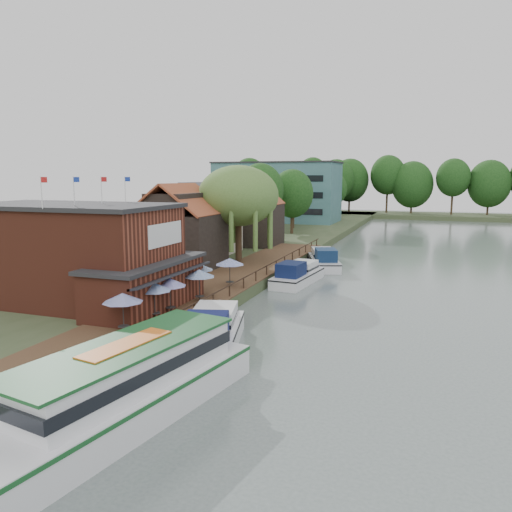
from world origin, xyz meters
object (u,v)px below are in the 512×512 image
(hotel_block, at_px, (277,192))
(umbrella_1, at_px, (155,301))
(cruiser_0, at_px, (210,329))
(umbrella_0, at_px, (123,313))
(cottage_b, at_px, (196,218))
(cruiser_2, at_px, (324,257))
(umbrella_3, at_px, (199,285))
(cottage_a, at_px, (179,226))
(umbrella_4, at_px, (199,278))
(tour_boat, at_px, (114,386))
(umbrella_2, at_px, (170,295))
(cruiser_1, at_px, (298,272))
(swan, at_px, (143,402))
(umbrella_5, at_px, (230,272))
(pub, at_px, (92,254))
(cottage_c, at_px, (253,214))
(willow, at_px, (238,214))

(hotel_block, xyz_separation_m, umbrella_1, (14.51, -73.28, -4.86))
(cruiser_0, bearing_deg, umbrella_0, -175.81)
(cottage_b, distance_m, cruiser_2, 16.20)
(umbrella_1, bearing_deg, umbrella_3, 82.24)
(hotel_block, distance_m, umbrella_1, 74.86)
(umbrella_1, relative_size, cruiser_2, 0.24)
(hotel_block, relative_size, cottage_a, 2.95)
(umbrella_4, height_order, cruiser_2, umbrella_4)
(tour_boat, bearing_deg, cruiser_2, 99.33)
(umbrella_3, distance_m, tour_boat, 16.56)
(umbrella_2, xyz_separation_m, cruiser_1, (4.37, 16.94, -1.14))
(umbrella_2, xyz_separation_m, swan, (4.68, -10.83, -2.07))
(umbrella_4, xyz_separation_m, tour_boat, (5.23, -18.47, -0.63))
(cruiser_2, bearing_deg, umbrella_2, -119.61)
(umbrella_5, height_order, tour_boat, umbrella_5)
(cruiser_2, bearing_deg, pub, -133.50)
(cruiser_1, bearing_deg, tour_boat, -84.23)
(umbrella_3, relative_size, cruiser_2, 0.24)
(cottage_c, height_order, cruiser_1, cottage_c)
(umbrella_0, height_order, umbrella_5, same)
(umbrella_5, xyz_separation_m, cruiser_2, (4.33, 17.27, -1.10))
(hotel_block, xyz_separation_m, cruiser_2, (19.67, -45.41, -5.96))
(swan, bearing_deg, cottage_a, 115.11)
(cottage_b, relative_size, cottage_c, 1.13)
(willow, bearing_deg, umbrella_1, -82.30)
(umbrella_5, relative_size, swan, 5.56)
(cottage_c, xyz_separation_m, cruiser_2, (11.67, -8.41, -4.06))
(cottage_b, height_order, umbrella_4, cottage_b)
(hotel_block, bearing_deg, cottage_a, -82.87)
(hotel_block, relative_size, umbrella_3, 10.69)
(cottage_c, relative_size, cruiser_0, 0.80)
(umbrella_0, height_order, umbrella_1, same)
(cottage_a, xyz_separation_m, cruiser_2, (12.67, 10.59, -4.06))
(umbrella_2, distance_m, cruiser_2, 26.75)
(umbrella_0, xyz_separation_m, umbrella_4, (-0.35, 10.70, 0.00))
(cottage_a, relative_size, umbrella_2, 3.62)
(cottage_b, xyz_separation_m, cottage_c, (4.00, 9.00, 0.00))
(umbrella_0, distance_m, umbrella_3, 8.34)
(umbrella_0, bearing_deg, swan, -49.81)
(cottage_c, height_order, umbrella_3, cottage_c)
(umbrella_4, height_order, swan, umbrella_4)
(cottage_c, xyz_separation_m, tour_boat, (11.19, -47.23, -3.59))
(umbrella_3, bearing_deg, umbrella_2, -97.53)
(umbrella_0, distance_m, umbrella_4, 10.71)
(willow, xyz_separation_m, cruiser_1, (7.61, -3.74, -5.06))
(hotel_block, relative_size, cruiser_0, 2.39)
(cottage_c, xyz_separation_m, cruiser_0, (11.13, -37.77, -3.94))
(umbrella_0, height_order, cruiser_1, umbrella_0)
(umbrella_1, distance_m, cruiser_2, 28.36)
(cottage_a, bearing_deg, tour_boat, -66.64)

